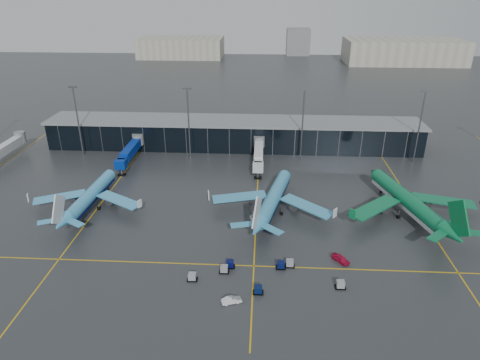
# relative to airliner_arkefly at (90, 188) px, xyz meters

# --- Properties ---
(ground) EXTENTS (600.00, 600.00, 0.00)m
(ground) POSITION_rel_airliner_arkefly_xyz_m (36.68, -10.74, -5.79)
(ground) COLOR #282B2D
(ground) RESTS_ON ground
(terminal_pier) EXTENTS (142.00, 17.00, 10.70)m
(terminal_pier) POSITION_rel_airliner_arkefly_xyz_m (36.68, 51.26, -0.37)
(terminal_pier) COLOR black
(terminal_pier) RESTS_ON ground
(jet_bridges) EXTENTS (94.00, 27.50, 7.20)m
(jet_bridges) POSITION_rel_airliner_arkefly_xyz_m (1.68, 32.25, -1.23)
(jet_bridges) COLOR #595B60
(jet_bridges) RESTS_ON ground
(flood_masts) EXTENTS (203.00, 0.50, 25.50)m
(flood_masts) POSITION_rel_airliner_arkefly_xyz_m (41.68, 39.26, 8.03)
(flood_masts) COLOR #595B60
(flood_masts) RESTS_ON ground
(distant_hangars) EXTENTS (260.00, 71.00, 22.00)m
(distant_hangars) POSITION_rel_airliner_arkefly_xyz_m (86.63, 259.34, 3.00)
(distant_hangars) COLOR #B2AD99
(distant_hangars) RESTS_ON ground
(taxi_lines) EXTENTS (220.00, 120.00, 0.02)m
(taxi_lines) POSITION_rel_airliner_arkefly_xyz_m (46.68, -0.13, -5.78)
(taxi_lines) COLOR gold
(taxi_lines) RESTS_ON ground
(airliner_arkefly) EXTENTS (35.05, 39.39, 11.57)m
(airliner_arkefly) POSITION_rel_airliner_arkefly_xyz_m (0.00, 0.00, 0.00)
(airliner_arkefly) COLOR #41A3D7
(airliner_arkefly) RESTS_ON ground
(airliner_klm_near) EXTENTS (44.64, 48.32, 12.60)m
(airliner_klm_near) POSITION_rel_airliner_arkefly_xyz_m (51.40, 0.67, 0.51)
(airliner_klm_near) COLOR #3B97C2
(airliner_klm_near) RESTS_ON ground
(airliner_aer_lingus) EXTENTS (48.95, 52.78, 13.61)m
(airliner_aer_lingus) POSITION_rel_airliner_arkefly_xyz_m (87.49, 0.80, 1.02)
(airliner_aer_lingus) COLOR #0C683E
(airliner_aer_lingus) RESTS_ON ground
(baggage_carts) EXTENTS (33.46, 11.05, 1.70)m
(baggage_carts) POSITION_rel_airliner_arkefly_xyz_m (47.91, -29.36, -5.03)
(baggage_carts) COLOR black
(baggage_carts) RESTS_ON ground
(mobile_airstair) EXTENTS (2.98, 3.68, 3.45)m
(mobile_airstair) POSITION_rel_airliner_arkefly_xyz_m (46.42, -5.17, -5.02)
(mobile_airstair) COLOR silver
(mobile_airstair) RESTS_ON ground
(service_van_red) EXTENTS (4.26, 4.66, 1.54)m
(service_van_red) POSITION_rel_airliner_arkefly_xyz_m (66.41, -22.90, -5.02)
(service_van_red) COLOR #AE0D31
(service_van_red) RESTS_ON ground
(service_van_white) EXTENTS (4.27, 2.64, 1.33)m
(service_van_white) POSITION_rel_airliner_arkefly_xyz_m (42.60, -38.17, -5.12)
(service_van_white) COLOR silver
(service_van_white) RESTS_ON ground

